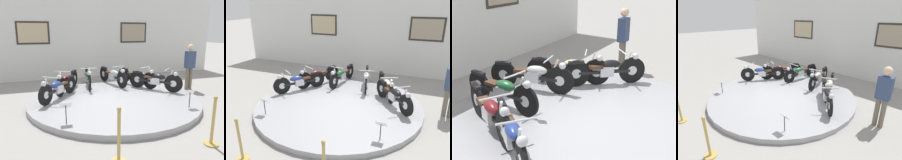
{
  "view_description": "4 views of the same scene",
  "coord_description": "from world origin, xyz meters",
  "views": [
    {
      "loc": [
        -2.16,
        -6.38,
        2.24
      ],
      "look_at": [
        0.01,
        0.21,
        0.67
      ],
      "focal_mm": 35.0,
      "sensor_mm": 36.0,
      "label": 1
    },
    {
      "loc": [
        2.41,
        -6.04,
        3.29
      ],
      "look_at": [
        -0.03,
        0.02,
        0.9
      ],
      "focal_mm": 35.0,
      "sensor_mm": 36.0,
      "label": 2
    },
    {
      "loc": [
        -4.71,
        -2.34,
        2.86
      ],
      "look_at": [
        -0.17,
        0.38,
        0.86
      ],
      "focal_mm": 50.0,
      "sensor_mm": 36.0,
      "label": 3
    },
    {
      "loc": [
        4.38,
        -4.18,
        2.96
      ],
      "look_at": [
        0.17,
        0.22,
        0.68
      ],
      "focal_mm": 28.0,
      "sensor_mm": 36.0,
      "label": 4
    }
  ],
  "objects": [
    {
      "name": "motorcycle_black",
      "position": [
        1.7,
        0.35,
        0.54
      ],
      "size": [
        1.34,
        1.53,
        0.79
      ],
      "color": "black",
      "rests_on": "display_platform"
    },
    {
      "name": "motorcycle_maroon",
      "position": [
        -1.33,
        1.12,
        0.54
      ],
      "size": [
        0.96,
        1.8,
        0.8
      ],
      "color": "black",
      "rests_on": "display_platform"
    },
    {
      "name": "back_wall",
      "position": [
        0.0,
        4.11,
        1.96
      ],
      "size": [
        14.0,
        0.22,
        3.91
      ],
      "color": "silver",
      "rests_on": "ground_plane"
    },
    {
      "name": "stanchion_post_right_of_entry",
      "position": [
        0.99,
        -3.2,
        0.34
      ],
      "size": [
        0.28,
        0.28,
        1.02
      ],
      "color": "tan",
      "rests_on": "ground_plane"
    },
    {
      "name": "ground_plane",
      "position": [
        0.0,
        0.0,
        0.0
      ],
      "size": [
        60.0,
        60.0,
        0.0
      ],
      "primitive_type": "plane",
      "color": "gray"
    },
    {
      "name": "motorcycle_silver",
      "position": [
        0.5,
        1.59,
        0.54
      ],
      "size": [
        0.61,
        1.94,
        0.79
      ],
      "color": "black",
      "rests_on": "display_platform"
    },
    {
      "name": "motorcycle_cream",
      "position": [
        1.33,
        1.12,
        0.53
      ],
      "size": [
        0.84,
        1.83,
        0.79
      ],
      "color": "black",
      "rests_on": "display_platform"
    },
    {
      "name": "info_placard_front_left",
      "position": [
        -1.69,
        -1.57,
        0.52
      ],
      "size": [
        0.26,
        0.11,
        0.51
      ],
      "color": "#333338",
      "rests_on": "display_platform"
    },
    {
      "name": "visitor_standing",
      "position": [
        3.26,
        0.56,
        1.0
      ],
      "size": [
        0.36,
        0.23,
        1.75
      ],
      "color": "#6B6051",
      "rests_on": "ground_plane"
    },
    {
      "name": "display_platform",
      "position": [
        0.0,
        0.0,
        0.08
      ],
      "size": [
        5.31,
        5.31,
        0.16
      ],
      "primitive_type": "cylinder",
      "color": "#99999E",
      "rests_on": "ground_plane"
    },
    {
      "name": "motorcycle_green",
      "position": [
        -0.5,
        1.59,
        0.53
      ],
      "size": [
        0.54,
        1.96,
        0.78
      ],
      "color": "black",
      "rests_on": "display_platform"
    },
    {
      "name": "motorcycle_blue",
      "position": [
        -1.7,
        0.35,
        0.53
      ],
      "size": [
        1.25,
        1.58,
        0.78
      ],
      "color": "black",
      "rests_on": "display_platform"
    },
    {
      "name": "stanchion_post_left_of_entry",
      "position": [
        -0.99,
        -3.2,
        0.34
      ],
      "size": [
        0.28,
        0.28,
        1.02
      ],
      "color": "tan",
      "rests_on": "ground_plane"
    },
    {
      "name": "info_placard_front_centre",
      "position": [
        1.69,
        -1.57,
        0.52
      ],
      "size": [
        0.26,
        0.11,
        0.51
      ],
      "color": "#333338",
      "rests_on": "display_platform"
    }
  ]
}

